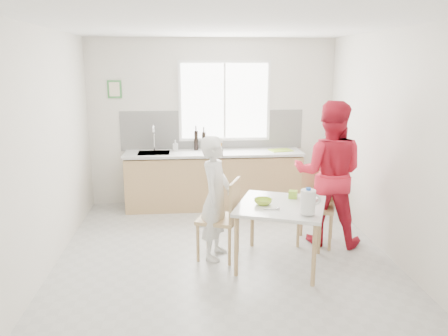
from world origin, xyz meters
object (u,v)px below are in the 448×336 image
(chair_left, at_px, (224,215))
(wine_bottle_a, at_px, (196,140))
(chair_far, at_px, (317,201))
(bowl_white, at_px, (310,198))
(bowl_green, at_px, (263,202))
(dining_table, at_px, (281,211))
(person_red, at_px, (329,174))
(milk_jug, at_px, (308,201))
(person_white, at_px, (216,198))
(wine_bottle_b, at_px, (204,141))

(chair_left, xyz_separation_m, wine_bottle_a, (-0.27, 2.12, 0.54))
(chair_left, height_order, chair_far, chair_far)
(bowl_white, bearing_deg, bowl_green, -169.78)
(chair_left, bearing_deg, chair_far, 128.83)
(chair_left, distance_m, wine_bottle_a, 2.20)
(chair_far, xyz_separation_m, bowl_white, (-0.25, -0.52, 0.21))
(dining_table, relative_size, person_red, 0.66)
(milk_jug, bearing_deg, person_red, 81.82)
(dining_table, height_order, person_red, person_red)
(dining_table, bearing_deg, wine_bottle_a, 111.01)
(person_red, bearing_deg, milk_jug, 81.82)
(bowl_white, relative_size, wine_bottle_a, 0.63)
(chair_left, height_order, person_white, person_white)
(bowl_white, xyz_separation_m, milk_jug, (-0.16, -0.50, 0.13))
(dining_table, relative_size, person_white, 0.83)
(bowl_green, distance_m, wine_bottle_b, 2.42)
(chair_left, bearing_deg, dining_table, 90.00)
(person_white, bearing_deg, chair_far, -53.81)
(person_white, height_order, person_red, person_red)
(bowl_green, bearing_deg, person_white, 154.32)
(chair_left, xyz_separation_m, person_white, (-0.10, 0.04, 0.21))
(chair_far, height_order, bowl_green, chair_far)
(milk_jug, distance_m, wine_bottle_a, 2.95)
(person_white, bearing_deg, wine_bottle_b, 22.10)
(wine_bottle_a, bearing_deg, bowl_green, -73.29)
(bowl_white, bearing_deg, wine_bottle_a, 119.75)
(chair_far, bearing_deg, wine_bottle_a, 152.49)
(person_white, distance_m, person_red, 1.52)
(chair_left, relative_size, wine_bottle_a, 3.06)
(wine_bottle_a, relative_size, wine_bottle_b, 1.07)
(dining_table, distance_m, chair_left, 0.69)
(bowl_green, bearing_deg, wine_bottle_a, 106.71)
(wine_bottle_a, distance_m, wine_bottle_b, 0.13)
(bowl_white, xyz_separation_m, wine_bottle_b, (-1.15, 2.23, 0.31))
(chair_left, xyz_separation_m, bowl_green, (0.43, -0.22, 0.23))
(chair_far, distance_m, person_red, 0.40)
(dining_table, xyz_separation_m, chair_left, (-0.63, 0.24, -0.12))
(dining_table, xyz_separation_m, bowl_white, (0.37, 0.13, 0.10))
(wine_bottle_a, bearing_deg, chair_far, -48.25)
(wine_bottle_a, bearing_deg, wine_bottle_b, -0.96)
(person_red, distance_m, bowl_white, 0.63)
(chair_far, bearing_deg, person_white, -143.81)
(chair_far, relative_size, person_white, 0.67)
(chair_far, relative_size, person_red, 0.54)
(person_red, xyz_separation_m, wine_bottle_b, (-1.52, 1.75, 0.14))
(person_white, bearing_deg, person_red, -56.72)
(chair_left, xyz_separation_m, wine_bottle_b, (-0.15, 2.11, 0.53))
(chair_left, height_order, wine_bottle_b, wine_bottle_b)
(chair_far, height_order, person_white, person_white)
(dining_table, height_order, wine_bottle_a, wine_bottle_a)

